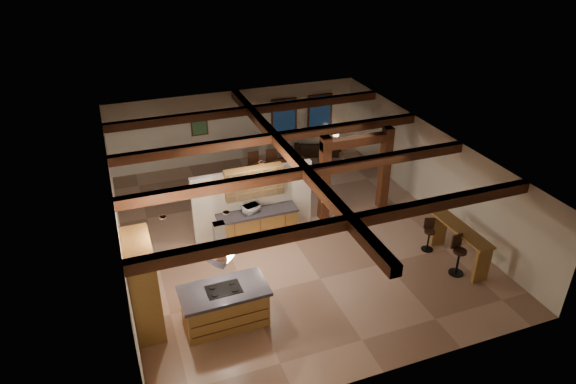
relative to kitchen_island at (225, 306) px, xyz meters
name	(u,v)px	position (x,y,z in m)	size (l,w,h in m)	color
ground	(289,233)	(2.88, 3.24, -0.53)	(12.00, 12.00, 0.00)	tan
room_walls	(289,183)	(2.88, 3.24, 1.25)	(12.00, 12.00, 12.00)	beige
ceiling_beams	(289,154)	(2.88, 3.24, 2.23)	(10.00, 12.00, 0.28)	#37150D
timber_posts	(356,165)	(5.38, 3.74, 1.24)	(2.50, 0.30, 2.90)	#37150D
partition_wall	(253,201)	(1.88, 3.74, 0.57)	(3.80, 0.18, 2.20)	beige
pantry_cabinet	(143,285)	(-1.78, 0.64, 0.67)	(0.67, 1.60, 2.40)	olive
back_counter	(258,224)	(1.88, 3.35, -0.05)	(2.50, 0.66, 0.94)	olive
upper_display_cabinet	(254,182)	(1.88, 3.55, 1.32)	(1.80, 0.36, 0.95)	olive
range_hood	(222,264)	(0.00, 0.00, 1.25)	(1.10, 1.10, 1.40)	silver
back_windows	(302,116)	(5.68, 9.17, 0.97)	(2.70, 0.07, 1.70)	#37150D
framed_art	(199,125)	(1.38, 9.17, 1.17)	(0.65, 0.05, 0.85)	#37150D
recessed_cans	(220,195)	(0.35, 1.30, 2.34)	(3.16, 2.46, 0.03)	silver
kitchen_island	(225,306)	(0.00, 0.00, 0.00)	(2.14, 1.17, 1.05)	olive
dining_table	(275,175)	(3.60, 6.61, -0.18)	(1.98, 1.10, 0.70)	#39180E
sofa	(316,148)	(6.08, 8.53, -0.26)	(1.86, 0.73, 0.54)	black
microwave	(251,209)	(1.70, 3.35, 0.54)	(0.47, 0.32, 0.26)	silver
bar_counter	(461,240)	(6.94, 0.12, 0.22)	(0.57, 2.14, 1.12)	olive
side_table	(335,145)	(7.00, 8.60, -0.26)	(0.43, 0.43, 0.53)	#37150D
table_lamp	(336,134)	(7.00, 8.60, 0.21)	(0.26, 0.26, 0.30)	black
bar_stool_a	(458,255)	(6.56, -0.30, 0.08)	(0.42, 0.42, 1.20)	black
bar_stool_b	(429,234)	(6.48, 0.96, -0.01)	(0.38, 0.39, 1.02)	black
dining_chairs	(275,169)	(3.60, 6.61, 0.08)	(1.85, 1.85, 1.19)	#37150D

